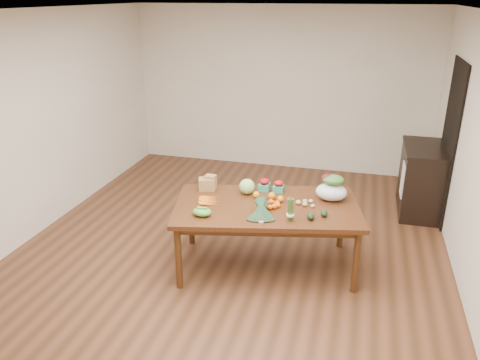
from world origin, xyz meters
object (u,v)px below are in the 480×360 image
(paper_bag, at_px, (207,183))
(mandarin_cluster, at_px, (271,203))
(salad_bag, at_px, (331,189))
(cabbage, at_px, (247,187))
(dining_table, at_px, (266,236))
(cabinet, at_px, (420,179))
(asparagus_bundle, at_px, (290,209))
(kale_bunch, at_px, (261,211))

(paper_bag, xyz_separation_m, mandarin_cluster, (0.80, -0.25, -0.04))
(salad_bag, bearing_deg, cabbage, -175.38)
(paper_bag, relative_size, salad_bag, 0.71)
(paper_bag, xyz_separation_m, salad_bag, (1.40, 0.08, 0.05))
(dining_table, xyz_separation_m, cabinet, (1.75, 1.95, 0.10))
(cabinet, relative_size, salad_bag, 3.01)
(cabbage, bearing_deg, mandarin_cluster, -38.78)
(mandarin_cluster, bearing_deg, salad_bag, 29.49)
(salad_bag, bearing_deg, mandarin_cluster, -150.51)
(dining_table, xyz_separation_m, asparagus_bundle, (0.30, -0.31, 0.50))
(mandarin_cluster, bearing_deg, dining_table, 146.20)
(paper_bag, distance_m, salad_bag, 1.40)
(kale_bunch, bearing_deg, asparagus_bundle, -6.17)
(cabinet, relative_size, mandarin_cluster, 5.67)
(cabbage, bearing_deg, paper_bag, -178.86)
(kale_bunch, relative_size, asparagus_bundle, 1.60)
(mandarin_cluster, height_order, asparagus_bundle, asparagus_bundle)
(paper_bag, bearing_deg, salad_bag, 3.45)
(cabbage, xyz_separation_m, salad_bag, (0.93, 0.08, 0.04))
(paper_bag, relative_size, asparagus_bundle, 0.96)
(mandarin_cluster, height_order, salad_bag, salad_bag)
(cabinet, distance_m, cabbage, 2.69)
(dining_table, xyz_separation_m, cabbage, (-0.28, 0.23, 0.46))
(dining_table, distance_m, paper_bag, 0.91)
(cabinet, xyz_separation_m, mandarin_cluster, (-1.70, -1.98, 0.32))
(mandarin_cluster, bearing_deg, cabbage, 141.22)
(cabbage, bearing_deg, salad_bag, 4.62)
(cabbage, bearing_deg, kale_bunch, -62.98)
(cabbage, height_order, asparagus_bundle, asparagus_bundle)
(dining_table, height_order, paper_bag, paper_bag)
(cabinet, bearing_deg, kale_bunch, -127.23)
(mandarin_cluster, xyz_separation_m, asparagus_bundle, (0.25, -0.28, 0.08))
(cabbage, distance_m, salad_bag, 0.93)
(cabbage, xyz_separation_m, asparagus_bundle, (0.58, -0.54, 0.04))
(mandarin_cluster, bearing_deg, asparagus_bundle, -47.62)
(paper_bag, bearing_deg, mandarin_cluster, -17.65)
(mandarin_cluster, height_order, kale_bunch, kale_bunch)
(cabbage, relative_size, asparagus_bundle, 0.70)
(asparagus_bundle, bearing_deg, kale_bunch, 173.83)
(dining_table, bearing_deg, salad_bag, 12.73)
(mandarin_cluster, bearing_deg, cabinet, 49.34)
(cabbage, xyz_separation_m, mandarin_cluster, (0.33, -0.26, -0.04))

